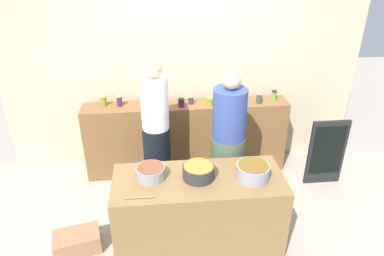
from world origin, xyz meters
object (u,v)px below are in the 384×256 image
(cooking_pot_left, at_px, (151,172))
(cooking_pot_center, at_px, (199,172))
(preserve_jar_5, at_px, (210,101))
(cook_with_tongs, at_px, (157,140))
(chalkboard_sign, at_px, (327,152))
(preserve_jar_3, at_px, (181,103))
(cooking_pot_right, at_px, (253,171))
(preserve_jar_6, at_px, (240,96))
(preserve_jar_7, at_px, (259,98))
(wooden_spoon, at_px, (140,197))
(cook_in_cap, at_px, (228,150))
(preserve_jar_1, at_px, (119,101))
(preserve_jar_2, at_px, (145,102))
(preserve_jar_0, at_px, (104,101))
(bread_crate, at_px, (77,242))
(preserve_jar_8, at_px, (274,95))
(preserve_jar_4, at_px, (191,100))

(cooking_pot_left, distance_m, cooking_pot_center, 0.47)
(preserve_jar_5, relative_size, cooking_pot_left, 0.35)
(cook_with_tongs, height_order, chalkboard_sign, cook_with_tongs)
(cooking_pot_center, bearing_deg, chalkboard_sign, 26.38)
(preserve_jar_3, relative_size, cook_with_tongs, 0.06)
(cooking_pot_right, distance_m, chalkboard_sign, 1.63)
(preserve_jar_6, height_order, preserve_jar_7, preserve_jar_6)
(wooden_spoon, distance_m, cook_in_cap, 1.28)
(preserve_jar_1, distance_m, preserve_jar_7, 1.81)
(preserve_jar_1, height_order, preserve_jar_2, preserve_jar_1)
(preserve_jar_1, distance_m, wooden_spoon, 1.72)
(preserve_jar_0, relative_size, cooking_pot_left, 0.46)
(preserve_jar_7, relative_size, cooking_pot_left, 0.47)
(preserve_jar_6, bearing_deg, preserve_jar_0, 179.43)
(cooking_pot_left, relative_size, bread_crate, 0.62)
(preserve_jar_6, distance_m, bread_crate, 2.64)
(preserve_jar_7, xyz_separation_m, preserve_jar_8, (0.23, 0.09, -0.01))
(preserve_jar_8, height_order, cooking_pot_right, preserve_jar_8)
(cooking_pot_center, xyz_separation_m, wooden_spoon, (-0.57, -0.27, -0.06))
(preserve_jar_5, distance_m, cooking_pot_center, 1.38)
(preserve_jar_2, height_order, bread_crate, preserve_jar_2)
(cooking_pot_right, distance_m, cook_in_cap, 0.64)
(preserve_jar_3, height_order, preserve_jar_8, preserve_jar_8)
(preserve_jar_7, bearing_deg, cooking_pot_left, -138.03)
(preserve_jar_4, height_order, preserve_jar_7, preserve_jar_7)
(preserve_jar_7, height_order, cooking_pot_right, preserve_jar_7)
(cooking_pot_center, height_order, cook_in_cap, cook_in_cap)
(preserve_jar_4, height_order, cooking_pot_right, preserve_jar_4)
(preserve_jar_2, distance_m, preserve_jar_7, 1.48)
(preserve_jar_3, bearing_deg, bread_crate, -132.56)
(cooking_pot_right, relative_size, chalkboard_sign, 0.35)
(preserve_jar_6, relative_size, cook_with_tongs, 0.08)
(preserve_jar_6, relative_size, cooking_pot_right, 0.43)
(cooking_pot_center, bearing_deg, cook_with_tongs, 117.07)
(preserve_jar_2, bearing_deg, cooking_pot_left, -87.36)
(preserve_jar_5, relative_size, cooking_pot_center, 0.32)
(preserve_jar_0, xyz_separation_m, preserve_jar_4, (1.11, -0.06, -0.01))
(preserve_jar_0, distance_m, preserve_jar_4, 1.12)
(cooking_pot_left, relative_size, cooking_pot_right, 0.89)
(preserve_jar_8, distance_m, cook_in_cap, 1.19)
(preserve_jar_1, relative_size, cooking_pot_right, 0.43)
(preserve_jar_5, distance_m, wooden_spoon, 1.84)
(preserve_jar_2, distance_m, preserve_jar_6, 1.25)
(preserve_jar_1, height_order, wooden_spoon, preserve_jar_1)
(preserve_jar_3, relative_size, preserve_jar_8, 0.87)
(preserve_jar_5, bearing_deg, preserve_jar_4, 168.65)
(preserve_jar_6, bearing_deg, preserve_jar_8, -0.87)
(preserve_jar_4, xyz_separation_m, cooking_pot_left, (-0.53, -1.33, -0.18))
(cooking_pot_center, distance_m, bread_crate, 1.51)
(preserve_jar_5, xyz_separation_m, bread_crate, (-1.59, -1.34, -0.96))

